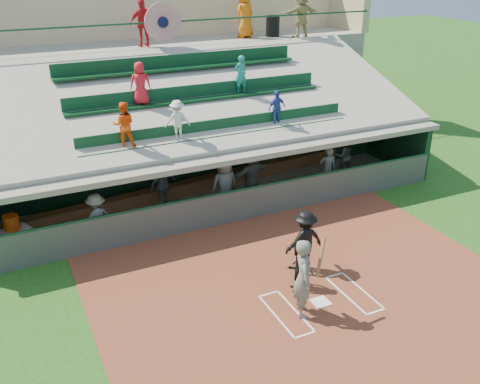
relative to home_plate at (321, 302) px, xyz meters
name	(u,v)px	position (x,y,z in m)	size (l,w,h in m)	color
ground	(321,303)	(0.00, 0.00, -0.04)	(100.00, 100.00, 0.00)	#1E4C15
dirt_slab	(310,293)	(0.00, 0.50, -0.03)	(11.00, 9.00, 0.02)	brown
home_plate	(321,302)	(0.00, 0.00, 0.00)	(0.43, 0.43, 0.03)	white
batters_box_chalk	(321,302)	(0.00, 0.00, -0.01)	(2.65, 1.85, 0.01)	white
dugout_floor	(217,200)	(0.00, 6.75, -0.02)	(16.00, 3.50, 0.04)	gray
concourse_slab	(157,96)	(0.00, 13.50, 2.26)	(20.00, 3.00, 4.60)	gray
grandstand	(179,113)	(-0.01, 10.51, 2.23)	(20.40, 10.40, 7.80)	#4A4F4B
batter_at_plate	(304,278)	(-0.66, -0.14, 1.01)	(0.99, 0.87, 2.04)	#5A5D57
catcher	(297,266)	(-0.19, 0.93, 0.60)	(0.60, 0.46, 1.23)	black
home_umpire	(305,240)	(0.47, 1.63, 0.86)	(1.13, 0.65, 1.75)	black
dugout_bench	(208,182)	(0.11, 7.87, 0.23)	(15.21, 0.46, 0.46)	#926035
white_table	(17,240)	(-6.72, 6.05, 0.35)	(0.79, 0.59, 0.69)	silver
water_cooler	(11,223)	(-6.79, 6.08, 0.92)	(0.45, 0.45, 0.45)	#E34A0D
dugout_player_a	(97,218)	(-4.43, 5.54, 0.80)	(1.02, 0.59, 1.59)	#60635D
dugout_player_b	(163,185)	(-1.93, 6.83, 0.92)	(1.07, 0.45, 1.83)	#575A55
dugout_player_c	(225,185)	(-0.12, 5.76, 1.00)	(0.98, 0.63, 2.00)	#50534E
dugout_player_d	(251,174)	(1.13, 6.29, 0.97)	(1.79, 0.57, 1.94)	#585B55
dugout_player_e	(327,169)	(4.02, 5.81, 0.85)	(0.62, 0.40, 1.69)	#565954
dugout_player_f	(343,155)	(5.48, 6.85, 0.79)	(0.76, 0.59, 1.57)	#535651
trash_bin	(273,26)	(5.47, 12.89, 5.03)	(0.61, 0.61, 0.92)	black
concourse_staff_a	(143,23)	(-0.62, 12.59, 5.50)	(1.09, 0.45, 1.86)	#B4141A
concourse_staff_b	(245,14)	(4.16, 13.09, 5.58)	(0.99, 0.64, 2.02)	#CA5E0B
concourse_staff_c	(301,14)	(6.54, 12.20, 5.54)	(1.81, 0.58, 1.95)	tan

